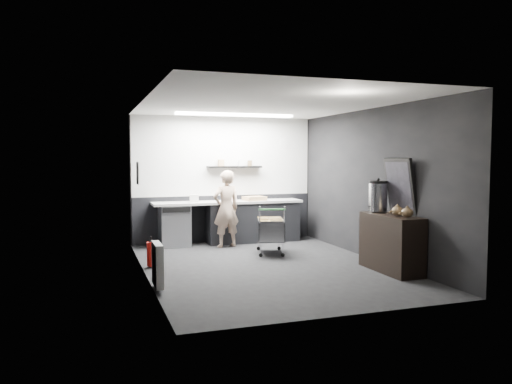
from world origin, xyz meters
name	(u,v)px	position (x,y,z in m)	size (l,w,h in m)	color
floor	(267,266)	(0.00, 0.00, 0.00)	(5.50, 5.50, 0.00)	black
ceiling	(267,104)	(0.00, 0.00, 2.70)	(5.50, 5.50, 0.00)	white
wall_back	(224,179)	(0.00, 2.75, 1.35)	(5.50, 5.50, 0.00)	black
wall_front	(350,199)	(0.00, -2.75, 1.35)	(5.50, 5.50, 0.00)	black
wall_left	(145,189)	(-2.00, 0.00, 1.35)	(5.50, 5.50, 0.00)	black
wall_right	(372,184)	(2.00, 0.00, 1.35)	(5.50, 5.50, 0.00)	black
kitchen_wall_panel	(224,156)	(0.00, 2.73, 1.85)	(3.95, 0.02, 1.70)	silver
dado_panel	(224,218)	(0.00, 2.73, 0.50)	(3.95, 0.02, 1.00)	black
floating_shelf	(234,167)	(0.20, 2.62, 1.62)	(1.20, 0.22, 0.04)	black
wall_clock	(284,143)	(1.40, 2.72, 2.15)	(0.20, 0.20, 0.03)	silver
poster	(138,173)	(-1.98, 1.30, 1.55)	(0.02, 0.30, 0.40)	white
poster_red_band	(138,169)	(-1.98, 1.30, 1.62)	(0.01, 0.22, 0.10)	red
radiator	(157,265)	(-1.94, -0.90, 0.35)	(0.10, 0.50, 0.60)	silver
ceiling_strip	(236,115)	(0.00, 1.85, 2.67)	(2.40, 0.20, 0.04)	white
prep_counter	(234,221)	(0.14, 2.42, 0.46)	(3.20, 0.61, 0.90)	black
person	(226,209)	(-0.17, 1.97, 0.78)	(0.57, 0.37, 1.56)	beige
shopping_cart	(270,231)	(0.44, 1.04, 0.43)	(0.69, 0.95, 0.90)	silver
sideboard	(391,235)	(1.76, -0.96, 0.58)	(0.52, 1.21, 1.82)	black
fire_extinguisher	(151,253)	(-1.85, 0.54, 0.24)	(0.15, 0.15, 0.50)	red
cardboard_box	(254,198)	(0.57, 2.37, 0.94)	(0.44, 0.34, 0.09)	tan
pink_tub	(232,196)	(0.08, 2.42, 1.01)	(0.22, 0.22, 0.22)	beige
white_container	(194,198)	(-0.74, 2.37, 0.98)	(0.18, 0.14, 0.16)	silver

